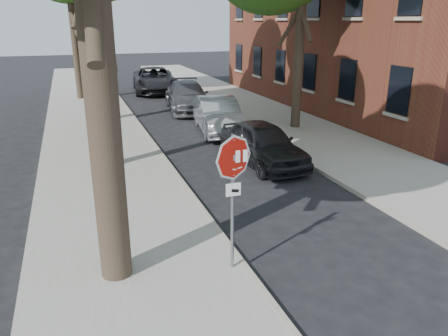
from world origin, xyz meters
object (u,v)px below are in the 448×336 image
object	(u,v)px
car_a	(263,143)
car_c	(187,96)
stop_sign	(233,177)
car_d	(155,80)
car_b	(218,115)

from	to	relation	value
car_a	car_c	bearing A→B (deg)	86.44
car_a	stop_sign	bearing A→B (deg)	-122.48
car_a	car_d	world-z (taller)	car_d
car_b	car_d	xyz separation A→B (m)	(-0.45, 11.93, 0.07)
stop_sign	car_c	distance (m)	16.15
car_d	stop_sign	bearing A→B (deg)	-91.02
stop_sign	car_a	world-z (taller)	stop_sign
stop_sign	car_c	xyz separation A→B (m)	(3.30, 15.76, -1.20)
car_b	car_a	bearing A→B (deg)	-82.34
car_b	car_c	world-z (taller)	car_c
stop_sign	car_b	world-z (taller)	stop_sign
stop_sign	car_d	distance (m)	22.76
car_c	stop_sign	bearing A→B (deg)	-94.50
stop_sign	car_a	size ratio (longest dim) A/B	0.63
car_b	car_c	distance (m)	5.14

